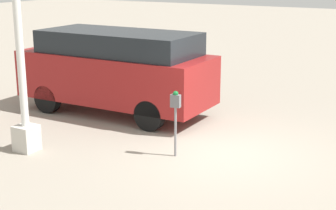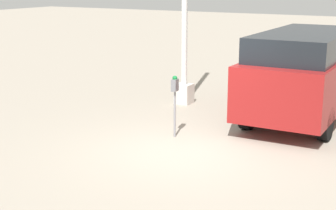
{
  "view_description": "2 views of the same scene",
  "coord_description": "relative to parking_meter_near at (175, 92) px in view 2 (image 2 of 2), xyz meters",
  "views": [
    {
      "loc": [
        -4.18,
        9.34,
        3.77
      ],
      "look_at": [
        1.16,
        0.23,
        0.93
      ],
      "focal_mm": 55.0,
      "sensor_mm": 36.0,
      "label": 1
    },
    {
      "loc": [
        -8.81,
        -4.62,
        3.43
      ],
      "look_at": [
        0.41,
        0.66,
        0.8
      ],
      "focal_mm": 55.0,
      "sensor_mm": 36.0,
      "label": 2
    }
  ],
  "objects": [
    {
      "name": "parking_meter_near",
      "position": [
        0.0,
        0.0,
        0.0
      ],
      "size": [
        0.21,
        0.14,
        1.38
      ],
      "rotation": [
        0.0,
        0.0,
        0.14
      ],
      "color": "gray",
      "rests_on": "ground"
    },
    {
      "name": "parked_van",
      "position": [
        2.94,
        -2.04,
        0.18
      ],
      "size": [
        5.17,
        2.07,
        2.18
      ],
      "rotation": [
        0.0,
        0.0,
        0.01
      ],
      "color": "maroon",
      "rests_on": "ground"
    },
    {
      "name": "parking_meter_far",
      "position": [
        6.41,
        -0.11,
        0.08
      ],
      "size": [
        0.21,
        0.14,
        1.49
      ],
      "rotation": [
        0.0,
        0.0,
        0.14
      ],
      "color": "gray",
      "rests_on": "ground"
    },
    {
      "name": "lamp_post",
      "position": [
        2.87,
        1.3,
        1.16
      ],
      "size": [
        0.44,
        0.44,
        6.45
      ],
      "color": "beige",
      "rests_on": "ground"
    },
    {
      "name": "ground_plane",
      "position": [
        -0.72,
        -0.67,
        -1.02
      ],
      "size": [
        80.0,
        80.0,
        0.0
      ],
      "primitive_type": "plane",
      "color": "gray"
    }
  ]
}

